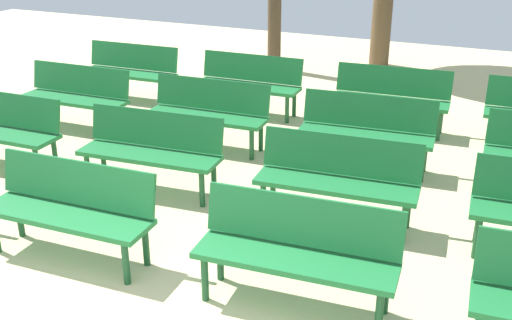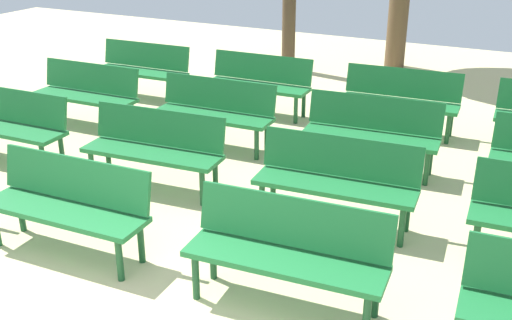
{
  "view_description": "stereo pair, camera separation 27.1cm",
  "coord_description": "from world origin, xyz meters",
  "px_view_note": "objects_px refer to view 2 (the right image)",
  "views": [
    {
      "loc": [
        2.37,
        -2.31,
        3.01
      ],
      "look_at": [
        0.0,
        3.04,
        0.55
      ],
      "focal_mm": 43.38,
      "sensor_mm": 36.0,
      "label": 1
    },
    {
      "loc": [
        2.62,
        -2.2,
        3.01
      ],
      "look_at": [
        0.0,
        3.04,
        0.55
      ],
      "focal_mm": 43.38,
      "sensor_mm": 36.0,
      "label": 2
    }
  ],
  "objects_px": {
    "bench_r2_c0": "(87,91)",
    "bench_r2_c1": "(215,109)",
    "bench_r3_c0": "(143,67)",
    "bench_r3_c1": "(259,80)",
    "bench_r2_c2": "(372,129)",
    "bench_r0_c1": "(68,201)",
    "bench_r0_c2": "(288,248)",
    "bench_r3_c2": "(401,97)",
    "bench_r1_c0": "(9,121)",
    "bench_r1_c1": "(155,145)",
    "bench_r1_c2": "(337,177)"
  },
  "relations": [
    {
      "from": "bench_r2_c1",
      "to": "bench_r3_c1",
      "type": "height_order",
      "value": "same"
    },
    {
      "from": "bench_r2_c0",
      "to": "bench_r3_c1",
      "type": "relative_size",
      "value": 1.0
    },
    {
      "from": "bench_r0_c1",
      "to": "bench_r2_c1",
      "type": "distance_m",
      "value": 2.92
    },
    {
      "from": "bench_r1_c2",
      "to": "bench_r3_c2",
      "type": "height_order",
      "value": "same"
    },
    {
      "from": "bench_r0_c1",
      "to": "bench_r1_c1",
      "type": "distance_m",
      "value": 1.51
    },
    {
      "from": "bench_r3_c0",
      "to": "bench_r3_c1",
      "type": "distance_m",
      "value": 2.08
    },
    {
      "from": "bench_r1_c1",
      "to": "bench_r2_c2",
      "type": "relative_size",
      "value": 1.0
    },
    {
      "from": "bench_r1_c0",
      "to": "bench_r3_c0",
      "type": "bearing_deg",
      "value": 91.19
    },
    {
      "from": "bench_r0_c2",
      "to": "bench_r1_c2",
      "type": "distance_m",
      "value": 1.46
    },
    {
      "from": "bench_r1_c1",
      "to": "bench_r2_c0",
      "type": "xyz_separation_m",
      "value": [
        -2.1,
        1.32,
        0.0
      ]
    },
    {
      "from": "bench_r1_c0",
      "to": "bench_r2_c2",
      "type": "xyz_separation_m",
      "value": [
        4.08,
        1.72,
        0.0
      ]
    },
    {
      "from": "bench_r1_c0",
      "to": "bench_r1_c2",
      "type": "relative_size",
      "value": 0.99
    },
    {
      "from": "bench_r2_c0",
      "to": "bench_r2_c2",
      "type": "relative_size",
      "value": 0.99
    },
    {
      "from": "bench_r1_c2",
      "to": "bench_r2_c2",
      "type": "xyz_separation_m",
      "value": [
        -0.09,
        1.48,
        0.0
      ]
    },
    {
      "from": "bench_r3_c2",
      "to": "bench_r0_c2",
      "type": "bearing_deg",
      "value": -90.56
    },
    {
      "from": "bench_r0_c1",
      "to": "bench_r3_c1",
      "type": "bearing_deg",
      "value": 91.15
    },
    {
      "from": "bench_r3_c1",
      "to": "bench_r3_c2",
      "type": "height_order",
      "value": "same"
    },
    {
      "from": "bench_r0_c2",
      "to": "bench_r1_c1",
      "type": "bearing_deg",
      "value": 144.37
    },
    {
      "from": "bench_r0_c1",
      "to": "bench_r1_c0",
      "type": "distance_m",
      "value": 2.57
    },
    {
      "from": "bench_r1_c1",
      "to": "bench_r2_c2",
      "type": "height_order",
      "value": "same"
    },
    {
      "from": "bench_r0_c1",
      "to": "bench_r1_c1",
      "type": "height_order",
      "value": "same"
    },
    {
      "from": "bench_r3_c1",
      "to": "bench_r0_c1",
      "type": "bearing_deg",
      "value": -88.21
    },
    {
      "from": "bench_r1_c1",
      "to": "bench_r1_c2",
      "type": "bearing_deg",
      "value": -1.88
    },
    {
      "from": "bench_r2_c2",
      "to": "bench_r0_c1",
      "type": "bearing_deg",
      "value": -126.48
    },
    {
      "from": "bench_r1_c0",
      "to": "bench_r3_c2",
      "type": "distance_m",
      "value": 5.15
    },
    {
      "from": "bench_r0_c1",
      "to": "bench_r1_c2",
      "type": "relative_size",
      "value": 0.99
    },
    {
      "from": "bench_r3_c1",
      "to": "bench_r1_c0",
      "type": "bearing_deg",
      "value": -123.68
    },
    {
      "from": "bench_r3_c2",
      "to": "bench_r2_c2",
      "type": "bearing_deg",
      "value": -92.46
    },
    {
      "from": "bench_r0_c2",
      "to": "bench_r3_c2",
      "type": "xyz_separation_m",
      "value": [
        -0.24,
        4.4,
        0.0
      ]
    },
    {
      "from": "bench_r2_c2",
      "to": "bench_r3_c0",
      "type": "height_order",
      "value": "same"
    },
    {
      "from": "bench_r0_c2",
      "to": "bench_r3_c2",
      "type": "relative_size",
      "value": 1.0
    },
    {
      "from": "bench_r2_c0",
      "to": "bench_r2_c1",
      "type": "xyz_separation_m",
      "value": [
        2.06,
        0.1,
        0.0
      ]
    },
    {
      "from": "bench_r0_c1",
      "to": "bench_r2_c2",
      "type": "xyz_separation_m",
      "value": [
        1.9,
        3.07,
        0.0
      ]
    },
    {
      "from": "bench_r1_c2",
      "to": "bench_r2_c1",
      "type": "height_order",
      "value": "same"
    },
    {
      "from": "bench_r1_c2",
      "to": "bench_r3_c1",
      "type": "distance_m",
      "value": 3.6
    },
    {
      "from": "bench_r0_c1",
      "to": "bench_r0_c2",
      "type": "height_order",
      "value": "same"
    },
    {
      "from": "bench_r0_c1",
      "to": "bench_r1_c0",
      "type": "relative_size",
      "value": 1.0
    },
    {
      "from": "bench_r3_c0",
      "to": "bench_r3_c2",
      "type": "xyz_separation_m",
      "value": [
        4.2,
        0.23,
        0.0
      ]
    },
    {
      "from": "bench_r1_c1",
      "to": "bench_r2_c2",
      "type": "xyz_separation_m",
      "value": [
        2.01,
        1.57,
        0.0
      ]
    },
    {
      "from": "bench_r1_c0",
      "to": "bench_r1_c1",
      "type": "xyz_separation_m",
      "value": [
        2.06,
        0.14,
        0.0
      ]
    },
    {
      "from": "bench_r2_c2",
      "to": "bench_r3_c1",
      "type": "distance_m",
      "value": 2.54
    },
    {
      "from": "bench_r1_c2",
      "to": "bench_r3_c1",
      "type": "height_order",
      "value": "same"
    },
    {
      "from": "bench_r0_c1",
      "to": "bench_r3_c0",
      "type": "xyz_separation_m",
      "value": [
        -2.33,
        4.31,
        0.0
      ]
    },
    {
      "from": "bench_r2_c2",
      "to": "bench_r3_c1",
      "type": "xyz_separation_m",
      "value": [
        -2.16,
        1.34,
        0.0
      ]
    },
    {
      "from": "bench_r0_c1",
      "to": "bench_r0_c2",
      "type": "relative_size",
      "value": 0.99
    },
    {
      "from": "bench_r1_c2",
      "to": "bench_r3_c2",
      "type": "bearing_deg",
      "value": 87.73
    },
    {
      "from": "bench_r1_c2",
      "to": "bench_r3_c0",
      "type": "distance_m",
      "value": 5.1
    },
    {
      "from": "bench_r1_c0",
      "to": "bench_r0_c2",
      "type": "bearing_deg",
      "value": -17.66
    },
    {
      "from": "bench_r1_c2",
      "to": "bench_r2_c1",
      "type": "relative_size",
      "value": 1.01
    },
    {
      "from": "bench_r1_c2",
      "to": "bench_r3_c0",
      "type": "bearing_deg",
      "value": 143.3
    }
  ]
}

